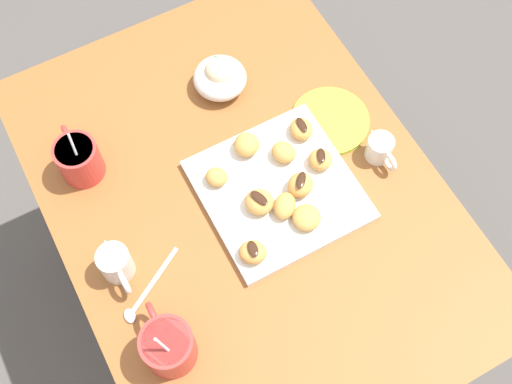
# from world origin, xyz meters

# --- Properties ---
(ground_plane) EXTENTS (8.00, 8.00, 0.00)m
(ground_plane) POSITION_xyz_m (0.00, 0.00, 0.00)
(ground_plane) COLOR #514C47
(dining_table) EXTENTS (0.99, 0.73, 0.70)m
(dining_table) POSITION_xyz_m (0.00, 0.00, 0.57)
(dining_table) COLOR #935628
(dining_table) RESTS_ON ground_plane
(pastry_plate_square) EXTENTS (0.29, 0.29, 0.02)m
(pastry_plate_square) POSITION_xyz_m (-0.02, -0.06, 0.71)
(pastry_plate_square) COLOR silver
(pastry_plate_square) RESTS_ON dining_table
(coffee_mug_red_left) EXTENTS (0.13, 0.09, 0.15)m
(coffee_mug_red_left) POSITION_xyz_m (-0.20, 0.26, 0.75)
(coffee_mug_red_left) COLOR red
(coffee_mug_red_left) RESTS_ON dining_table
(coffee_mug_red_right) EXTENTS (0.12, 0.08, 0.13)m
(coffee_mug_red_right) POSITION_xyz_m (0.21, 0.26, 0.75)
(coffee_mug_red_right) COLOR red
(coffee_mug_red_right) RESTS_ON dining_table
(cream_pitcher_white) EXTENTS (0.10, 0.06, 0.07)m
(cream_pitcher_white) POSITION_xyz_m (-0.02, 0.28, 0.74)
(cream_pitcher_white) COLOR silver
(cream_pitcher_white) RESTS_ON dining_table
(ice_cream_bowl) EXTENTS (0.11, 0.11, 0.08)m
(ice_cream_bowl) POSITION_xyz_m (0.25, -0.07, 0.74)
(ice_cream_bowl) COLOR silver
(ice_cream_bowl) RESTS_ON dining_table
(chocolate_sauce_pitcher) EXTENTS (0.09, 0.05, 0.06)m
(chocolate_sauce_pitcher) POSITION_xyz_m (-0.04, -0.28, 0.73)
(chocolate_sauce_pitcher) COLOR silver
(chocolate_sauce_pitcher) RESTS_ON dining_table
(saucer_lime_left) EXTENTS (0.16, 0.16, 0.01)m
(saucer_lime_left) POSITION_xyz_m (0.07, -0.23, 0.71)
(saucer_lime_left) COLOR #9EC633
(saucer_lime_left) RESTS_ON dining_table
(loose_spoon_near_saucer) EXTENTS (0.09, 0.14, 0.01)m
(loose_spoon_near_saucer) POSITION_xyz_m (-0.09, 0.25, 0.71)
(loose_spoon_near_saucer) COLOR silver
(loose_spoon_near_saucer) RESTS_ON dining_table
(beignet_0) EXTENTS (0.07, 0.07, 0.04)m
(beignet_0) POSITION_xyz_m (-0.04, -0.10, 0.74)
(beignet_0) COLOR #D19347
(beignet_0) RESTS_ON pastry_plate_square
(chocolate_drizzle_0) EXTENTS (0.04, 0.04, 0.00)m
(chocolate_drizzle_0) POSITION_xyz_m (-0.04, -0.10, 0.76)
(chocolate_drizzle_0) COLOR #381E11
(chocolate_drizzle_0) RESTS_ON beignet_0
(beignet_1) EXTENTS (0.07, 0.07, 0.04)m
(beignet_1) POSITION_xyz_m (0.09, -0.05, 0.74)
(beignet_1) COLOR #D19347
(beignet_1) RESTS_ON pastry_plate_square
(beignet_2) EXTENTS (0.07, 0.07, 0.03)m
(beignet_2) POSITION_xyz_m (-0.10, -0.07, 0.73)
(beignet_2) COLOR #D19347
(beignet_2) RESTS_ON pastry_plate_square
(beignet_3) EXTENTS (0.07, 0.07, 0.03)m
(beignet_3) POSITION_xyz_m (-0.12, 0.05, 0.73)
(beignet_3) COLOR #D19347
(beignet_3) RESTS_ON pastry_plate_square
(chocolate_drizzle_3) EXTENTS (0.04, 0.02, 0.00)m
(chocolate_drizzle_3) POSITION_xyz_m (-0.12, 0.05, 0.75)
(chocolate_drizzle_3) COLOR #381E11
(chocolate_drizzle_3) RESTS_ON beignet_3
(beignet_4) EXTENTS (0.07, 0.06, 0.03)m
(beignet_4) POSITION_xyz_m (-0.01, -0.16, 0.73)
(beignet_4) COLOR #D19347
(beignet_4) RESTS_ON pastry_plate_square
(chocolate_drizzle_4) EXTENTS (0.04, 0.03, 0.00)m
(chocolate_drizzle_4) POSITION_xyz_m (-0.01, -0.16, 0.75)
(chocolate_drizzle_4) COLOR #381E11
(chocolate_drizzle_4) RESTS_ON beignet_4
(beignet_5) EXTENTS (0.06, 0.05, 0.03)m
(beignet_5) POSITION_xyz_m (0.07, -0.16, 0.73)
(beignet_5) COLOR #D19347
(beignet_5) RESTS_ON pastry_plate_square
(chocolate_drizzle_5) EXTENTS (0.04, 0.02, 0.00)m
(chocolate_drizzle_5) POSITION_xyz_m (0.07, -0.16, 0.75)
(chocolate_drizzle_5) COLOR #381E11
(chocolate_drizzle_5) RESTS_ON beignet_5
(beignet_6) EXTENTS (0.08, 0.08, 0.04)m
(beignet_6) POSITION_xyz_m (-0.03, -0.01, 0.74)
(beignet_6) COLOR #D19347
(beignet_6) RESTS_ON pastry_plate_square
(chocolate_drizzle_6) EXTENTS (0.04, 0.03, 0.00)m
(chocolate_drizzle_6) POSITION_xyz_m (-0.03, -0.01, 0.75)
(chocolate_drizzle_6) COLOR #381E11
(chocolate_drizzle_6) RESTS_ON beignet_6
(beignet_7) EXTENTS (0.07, 0.07, 0.03)m
(beignet_7) POSITION_xyz_m (-0.06, -0.05, 0.73)
(beignet_7) COLOR #D19347
(beignet_7) RESTS_ON pastry_plate_square
(beignet_8) EXTENTS (0.06, 0.06, 0.03)m
(beignet_8) POSITION_xyz_m (0.04, -0.10, 0.73)
(beignet_8) COLOR #D19347
(beignet_8) RESTS_ON pastry_plate_square
(beignet_9) EXTENTS (0.06, 0.06, 0.03)m
(beignet_9) POSITION_xyz_m (0.05, 0.04, 0.73)
(beignet_9) COLOR #D19347
(beignet_9) RESTS_ON pastry_plate_square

